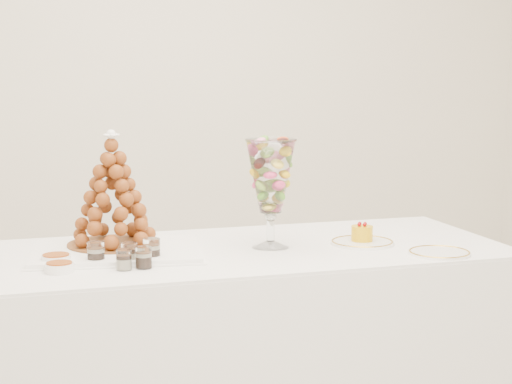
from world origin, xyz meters
name	(u,v)px	position (x,y,z in m)	size (l,w,h in m)	color
buffet_table	(222,355)	(-0.02, 0.14, 0.39)	(2.08, 0.89, 0.78)	white
lace_tray	(116,251)	(-0.39, 0.17, 0.79)	(0.57, 0.43, 0.02)	white
macaron_vase	(271,178)	(0.16, 0.14, 1.04)	(0.18, 0.18, 0.39)	white
cake_plate	(362,243)	(0.50, 0.10, 0.79)	(0.23, 0.23, 0.01)	white
spare_plate	(439,253)	(0.70, -0.13, 0.79)	(0.22, 0.22, 0.01)	white
verrine_a	(96,253)	(-0.47, 0.03, 0.82)	(0.06, 0.06, 0.08)	white
verrine_b	(129,254)	(-0.36, 0.00, 0.82)	(0.05, 0.05, 0.07)	white
verrine_c	(152,250)	(-0.29, 0.03, 0.82)	(0.06, 0.06, 0.08)	white
verrine_d	(124,260)	(-0.39, -0.07, 0.82)	(0.05, 0.05, 0.07)	white
verrine_e	(144,257)	(-0.33, -0.07, 0.82)	(0.05, 0.05, 0.07)	white
ramekin_back	(56,260)	(-0.60, 0.06, 0.80)	(0.10, 0.10, 0.03)	white
ramekin_front	(59,268)	(-0.59, -0.05, 0.80)	(0.09, 0.09, 0.03)	white
croquembouche	(112,189)	(-0.39, 0.24, 1.00)	(0.33, 0.33, 0.41)	brown
mousse_cake	(362,233)	(0.51, 0.11, 0.82)	(0.08, 0.08, 0.07)	#E0A80A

